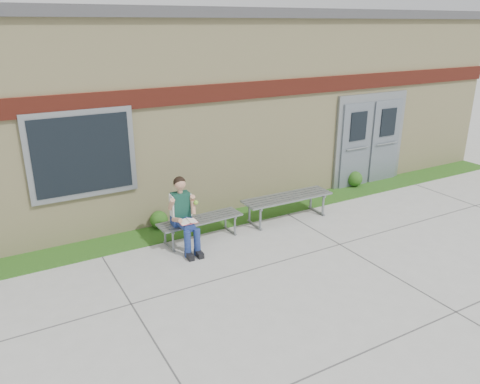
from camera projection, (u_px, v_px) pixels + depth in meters
ground at (314, 269)px, 7.88m from camera, size 80.00×80.00×0.00m
grass_strip at (238, 216)px, 10.00m from camera, size 16.00×0.80×0.02m
school_building at (174, 97)px, 12.06m from camera, size 16.20×6.22×4.20m
bench_left at (200, 223)px, 8.86m from camera, size 1.65×0.52×0.42m
bench_right at (287, 202)px, 9.77m from camera, size 1.97×0.58×0.51m
girl at (184, 214)px, 8.38m from camera, size 0.50×0.83×1.34m
shrub_mid at (159, 220)px, 9.36m from camera, size 0.36×0.36×0.36m
shrub_east at (355, 179)px, 11.77m from camera, size 0.39×0.39×0.39m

